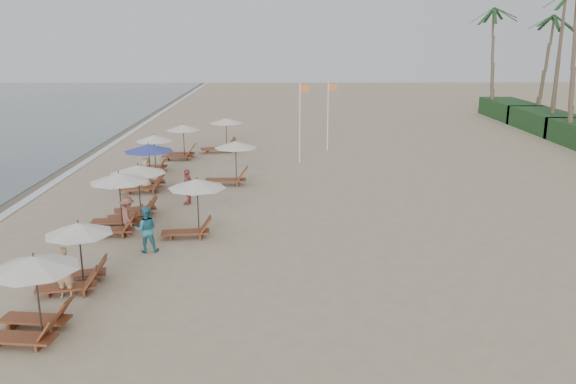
{
  "coord_description": "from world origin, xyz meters",
  "views": [
    {
      "loc": [
        0.7,
        -17.41,
        7.48
      ],
      "look_at": [
        1.0,
        5.77,
        1.3
      ],
      "focal_mm": 36.73,
      "sensor_mm": 36.0,
      "label": 1
    }
  ],
  "objects_px": {
    "lounger_station_6": "(180,142)",
    "inland_station_1": "(231,159)",
    "beachgoer_far_b": "(147,174)",
    "flag_pole_near": "(300,119)",
    "beachgoer_near": "(65,273)",
    "lounger_station_0": "(30,294)",
    "lounger_station_5": "(151,154)",
    "beachgoer_far_a": "(188,187)",
    "lounger_station_1": "(74,255)",
    "beachgoer_mid_a": "(146,229)",
    "lounger_station_2": "(115,203)",
    "lounger_station_3": "(135,189)",
    "inland_station_2": "(222,133)",
    "lounger_station_4": "(145,167)",
    "inland_station_0": "(193,200)",
    "beachgoer_mid_b": "(128,216)"
  },
  "relations": [
    {
      "from": "inland_station_2",
      "to": "beachgoer_near",
      "type": "xyz_separation_m",
      "value": [
        -2.46,
        -22.34,
        -0.5
      ]
    },
    {
      "from": "inland_station_1",
      "to": "beachgoer_mid_b",
      "type": "xyz_separation_m",
      "value": [
        -3.32,
        -8.04,
        -0.54
      ]
    },
    {
      "from": "lounger_station_6",
      "to": "inland_station_1",
      "type": "relative_size",
      "value": 0.89
    },
    {
      "from": "lounger_station_0",
      "to": "lounger_station_5",
      "type": "bearing_deg",
      "value": 92.82
    },
    {
      "from": "lounger_station_0",
      "to": "beachgoer_far_a",
      "type": "height_order",
      "value": "lounger_station_0"
    },
    {
      "from": "beachgoer_far_a",
      "to": "flag_pole_near",
      "type": "height_order",
      "value": "flag_pole_near"
    },
    {
      "from": "lounger_station_2",
      "to": "beachgoer_far_a",
      "type": "relative_size",
      "value": 1.58
    },
    {
      "from": "inland_station_0",
      "to": "beachgoer_mid_b",
      "type": "bearing_deg",
      "value": 177.27
    },
    {
      "from": "lounger_station_0",
      "to": "lounger_station_5",
      "type": "xyz_separation_m",
      "value": [
        -0.92,
        18.74,
        -0.1
      ]
    },
    {
      "from": "lounger_station_5",
      "to": "beachgoer_mid_b",
      "type": "height_order",
      "value": "lounger_station_5"
    },
    {
      "from": "lounger_station_2",
      "to": "beachgoer_mid_b",
      "type": "bearing_deg",
      "value": -36.56
    },
    {
      "from": "lounger_station_3",
      "to": "inland_station_2",
      "type": "relative_size",
      "value": 0.87
    },
    {
      "from": "lounger_station_5",
      "to": "inland_station_1",
      "type": "bearing_deg",
      "value": -30.72
    },
    {
      "from": "lounger_station_1",
      "to": "beachgoer_mid_a",
      "type": "bearing_deg",
      "value": 64.45
    },
    {
      "from": "lounger_station_1",
      "to": "beachgoer_far_b",
      "type": "bearing_deg",
      "value": 92.0
    },
    {
      "from": "lounger_station_6",
      "to": "beachgoer_mid_a",
      "type": "xyz_separation_m",
      "value": [
        1.46,
        -16.39,
        -0.24
      ]
    },
    {
      "from": "lounger_station_3",
      "to": "lounger_station_4",
      "type": "xyz_separation_m",
      "value": [
        -0.59,
        4.54,
        -0.07
      ]
    },
    {
      "from": "inland_station_0",
      "to": "lounger_station_3",
      "type": "bearing_deg",
      "value": 139.22
    },
    {
      "from": "beachgoer_mid_a",
      "to": "flag_pole_near",
      "type": "distance_m",
      "value": 16.38
    },
    {
      "from": "inland_station_0",
      "to": "inland_station_1",
      "type": "height_order",
      "value": "same"
    },
    {
      "from": "lounger_station_3",
      "to": "beachgoer_far_b",
      "type": "bearing_deg",
      "value": 96.84
    },
    {
      "from": "beachgoer_near",
      "to": "lounger_station_0",
      "type": "bearing_deg",
      "value": -90.08
    },
    {
      "from": "lounger_station_1",
      "to": "inland_station_1",
      "type": "distance_m",
      "value": 13.43
    },
    {
      "from": "beachgoer_mid_a",
      "to": "beachgoer_far_a",
      "type": "xyz_separation_m",
      "value": [
        0.54,
        6.09,
        -0.02
      ]
    },
    {
      "from": "lounger_station_5",
      "to": "lounger_station_1",
      "type": "bearing_deg",
      "value": -86.33
    },
    {
      "from": "lounger_station_1",
      "to": "beachgoer_near",
      "type": "bearing_deg",
      "value": -96.92
    },
    {
      "from": "beachgoer_mid_b",
      "to": "flag_pole_near",
      "type": "relative_size",
      "value": 0.32
    },
    {
      "from": "lounger_station_2",
      "to": "beachgoer_mid_b",
      "type": "distance_m",
      "value": 0.82
    },
    {
      "from": "inland_station_0",
      "to": "lounger_station_5",
      "type": "bearing_deg",
      "value": 109.66
    },
    {
      "from": "lounger_station_3",
      "to": "lounger_station_2",
      "type": "bearing_deg",
      "value": -100.97
    },
    {
      "from": "beachgoer_near",
      "to": "lounger_station_3",
      "type": "bearing_deg",
      "value": 88.3
    },
    {
      "from": "inland_station_0",
      "to": "beachgoer_mid_b",
      "type": "xyz_separation_m",
      "value": [
        -2.54,
        0.12,
        -0.68
      ]
    },
    {
      "from": "beachgoer_near",
      "to": "beachgoer_mid_a",
      "type": "height_order",
      "value": "beachgoer_mid_a"
    },
    {
      "from": "beachgoer_far_b",
      "to": "beachgoer_near",
      "type": "bearing_deg",
      "value": -157.34
    },
    {
      "from": "lounger_station_0",
      "to": "lounger_station_5",
      "type": "height_order",
      "value": "lounger_station_0"
    },
    {
      "from": "lounger_station_3",
      "to": "inland_station_1",
      "type": "distance_m",
      "value": 6.77
    },
    {
      "from": "lounger_station_3",
      "to": "lounger_station_5",
      "type": "relative_size",
      "value": 1.07
    },
    {
      "from": "lounger_station_3",
      "to": "beachgoer_mid_a",
      "type": "distance_m",
      "value": 4.29
    },
    {
      "from": "lounger_station_6",
      "to": "beachgoer_mid_a",
      "type": "relative_size",
      "value": 1.46
    },
    {
      "from": "lounger_station_0",
      "to": "beachgoer_near",
      "type": "bearing_deg",
      "value": 89.99
    },
    {
      "from": "inland_station_1",
      "to": "beachgoer_far_a",
      "type": "bearing_deg",
      "value": -114.02
    },
    {
      "from": "inland_station_0",
      "to": "beachgoer_far_b",
      "type": "xyz_separation_m",
      "value": [
        -3.31,
        6.97,
        -0.63
      ]
    },
    {
      "from": "beachgoer_mid_a",
      "to": "beachgoer_mid_b",
      "type": "height_order",
      "value": "beachgoer_mid_a"
    },
    {
      "from": "flag_pole_near",
      "to": "beachgoer_near",
      "type": "bearing_deg",
      "value": -111.67
    },
    {
      "from": "lounger_station_6",
      "to": "beachgoer_far_b",
      "type": "distance_m",
      "value": 7.76
    },
    {
      "from": "lounger_station_2",
      "to": "beachgoer_far_a",
      "type": "distance_m",
      "value": 4.48
    },
    {
      "from": "beachgoer_mid_a",
      "to": "beachgoer_mid_b",
      "type": "xyz_separation_m",
      "value": [
        -1.11,
        1.8,
        -0.07
      ]
    },
    {
      "from": "lounger_station_4",
      "to": "lounger_station_5",
      "type": "relative_size",
      "value": 1.16
    },
    {
      "from": "lounger_station_4",
      "to": "inland_station_0",
      "type": "distance_m",
      "value": 7.7
    },
    {
      "from": "lounger_station_3",
      "to": "inland_station_1",
      "type": "bearing_deg",
      "value": 58.47
    }
  ]
}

